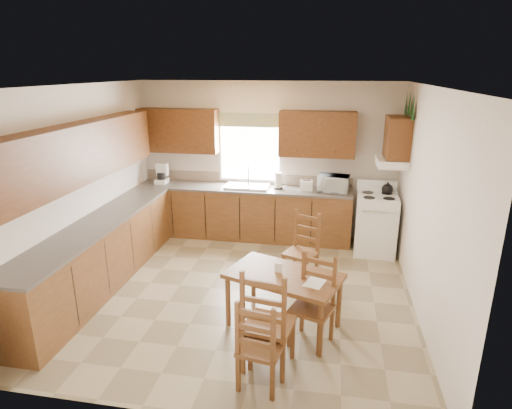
% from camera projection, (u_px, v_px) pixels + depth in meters
% --- Properties ---
extents(floor, '(4.50, 4.50, 0.00)m').
position_uv_depth(floor, '(241.00, 291.00, 5.83)').
color(floor, '#9A8B6B').
rests_on(floor, ground).
extents(ceiling, '(4.50, 4.50, 0.00)m').
position_uv_depth(ceiling, '(239.00, 86.00, 5.01)').
color(ceiling, olive).
rests_on(ceiling, floor).
extents(wall_left, '(4.50, 4.50, 0.00)m').
position_uv_depth(wall_left, '(78.00, 188.00, 5.80)').
color(wall_left, silver).
rests_on(wall_left, floor).
extents(wall_right, '(4.50, 4.50, 0.00)m').
position_uv_depth(wall_right, '(426.00, 205.00, 5.04)').
color(wall_right, silver).
rests_on(wall_right, floor).
extents(wall_back, '(4.50, 4.50, 0.00)m').
position_uv_depth(wall_back, '(267.00, 160.00, 7.53)').
color(wall_back, silver).
rests_on(wall_back, floor).
extents(wall_front, '(4.50, 4.50, 0.00)m').
position_uv_depth(wall_front, '(179.00, 277.00, 3.31)').
color(wall_front, silver).
rests_on(wall_front, floor).
extents(lower_cab_back, '(3.75, 0.60, 0.88)m').
position_uv_depth(lower_cab_back, '(243.00, 213.00, 7.59)').
color(lower_cab_back, brown).
rests_on(lower_cab_back, floor).
extents(lower_cab_left, '(0.60, 3.60, 0.88)m').
position_uv_depth(lower_cab_left, '(100.00, 255.00, 5.88)').
color(lower_cab_left, brown).
rests_on(lower_cab_left, floor).
extents(counter_back, '(3.75, 0.63, 0.04)m').
position_uv_depth(counter_back, '(243.00, 188.00, 7.45)').
color(counter_back, '#57504B').
rests_on(counter_back, lower_cab_back).
extents(counter_left, '(0.63, 3.60, 0.04)m').
position_uv_depth(counter_left, '(97.00, 224.00, 5.74)').
color(counter_left, '#57504B').
rests_on(counter_left, lower_cab_left).
extents(backsplash, '(3.75, 0.01, 0.18)m').
position_uv_depth(backsplash, '(246.00, 178.00, 7.69)').
color(backsplash, gray).
rests_on(backsplash, counter_back).
extents(upper_cab_back_left, '(1.41, 0.33, 0.75)m').
position_uv_depth(upper_cab_back_left, '(179.00, 131.00, 7.48)').
color(upper_cab_back_left, brown).
rests_on(upper_cab_back_left, wall_back).
extents(upper_cab_back_right, '(1.25, 0.33, 0.75)m').
position_uv_depth(upper_cab_back_right, '(317.00, 134.00, 7.08)').
color(upper_cab_back_right, brown).
rests_on(upper_cab_back_right, wall_back).
extents(upper_cab_left, '(0.33, 3.60, 0.75)m').
position_uv_depth(upper_cab_left, '(78.00, 153.00, 5.48)').
color(upper_cab_left, brown).
rests_on(upper_cab_left, wall_left).
extents(upper_cab_stove, '(0.33, 0.62, 0.62)m').
position_uv_depth(upper_cab_stove, '(397.00, 137.00, 6.45)').
color(upper_cab_stove, brown).
rests_on(upper_cab_stove, wall_right).
extents(range_hood, '(0.44, 0.62, 0.12)m').
position_uv_depth(range_hood, '(391.00, 162.00, 6.58)').
color(range_hood, white).
rests_on(range_hood, wall_right).
extents(window_frame, '(1.13, 0.02, 1.18)m').
position_uv_depth(window_frame, '(250.00, 149.00, 7.49)').
color(window_frame, white).
rests_on(window_frame, wall_back).
extents(window_pane, '(1.05, 0.01, 1.10)m').
position_uv_depth(window_pane, '(250.00, 149.00, 7.49)').
color(window_pane, white).
rests_on(window_pane, wall_back).
extents(window_valance, '(1.19, 0.01, 0.24)m').
position_uv_depth(window_valance, '(250.00, 120.00, 7.31)').
color(window_valance, '#476732').
rests_on(window_valance, wall_back).
extents(sink_basin, '(0.75, 0.45, 0.04)m').
position_uv_depth(sink_basin, '(247.00, 186.00, 7.42)').
color(sink_basin, silver).
rests_on(sink_basin, counter_back).
extents(pine_decal_a, '(0.22, 0.22, 0.36)m').
position_uv_depth(pine_decal_a, '(413.00, 107.00, 5.99)').
color(pine_decal_a, '#14431B').
rests_on(pine_decal_a, wall_right).
extents(pine_decal_b, '(0.22, 0.22, 0.36)m').
position_uv_depth(pine_decal_b, '(410.00, 102.00, 6.27)').
color(pine_decal_b, '#14431B').
rests_on(pine_decal_b, wall_right).
extents(pine_decal_c, '(0.22, 0.22, 0.36)m').
position_uv_depth(pine_decal_c, '(406.00, 103.00, 6.59)').
color(pine_decal_c, '#14431B').
rests_on(pine_decal_c, wall_right).
extents(stove, '(0.67, 0.69, 0.95)m').
position_uv_depth(stove, '(376.00, 225.00, 6.93)').
color(stove, white).
rests_on(stove, floor).
extents(coffeemaker, '(0.20, 0.24, 0.34)m').
position_uv_depth(coffeemaker, '(161.00, 174.00, 7.65)').
color(coffeemaker, white).
rests_on(coffeemaker, counter_back).
extents(paper_towel, '(0.13, 0.13, 0.28)m').
position_uv_depth(paper_towel, '(278.00, 181.00, 7.31)').
color(paper_towel, white).
rests_on(paper_towel, counter_back).
extents(toaster, '(0.21, 0.14, 0.17)m').
position_uv_depth(toaster, '(306.00, 186.00, 7.22)').
color(toaster, white).
rests_on(toaster, counter_back).
extents(microwave, '(0.51, 0.40, 0.28)m').
position_uv_depth(microwave, '(333.00, 183.00, 7.14)').
color(microwave, white).
rests_on(microwave, counter_back).
extents(dining_table, '(1.42, 1.09, 0.67)m').
position_uv_depth(dining_table, '(283.00, 300.00, 4.94)').
color(dining_table, brown).
rests_on(dining_table, floor).
extents(chair_near_left, '(0.45, 0.44, 0.94)m').
position_uv_depth(chair_near_left, '(261.00, 342.00, 3.97)').
color(chair_near_left, brown).
rests_on(chair_near_left, floor).
extents(chair_near_right, '(0.53, 0.51, 1.11)m').
position_uv_depth(chair_near_right, '(269.00, 318.00, 4.20)').
color(chair_near_right, brown).
rests_on(chair_near_right, floor).
extents(chair_far_left, '(0.52, 0.51, 0.99)m').
position_uv_depth(chair_far_left, '(312.00, 303.00, 4.58)').
color(chair_far_left, brown).
rests_on(chair_far_left, floor).
extents(chair_far_right, '(0.54, 0.53, 0.99)m').
position_uv_depth(chair_far_right, '(301.00, 249.00, 5.96)').
color(chair_far_right, brown).
rests_on(chair_far_right, floor).
extents(table_paper, '(0.26, 0.30, 0.00)m').
position_uv_depth(table_paper, '(315.00, 283.00, 4.63)').
color(table_paper, white).
rests_on(table_paper, dining_table).
extents(table_card, '(0.08, 0.04, 0.11)m').
position_uv_depth(table_card, '(278.00, 268.00, 4.86)').
color(table_card, white).
rests_on(table_card, dining_table).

